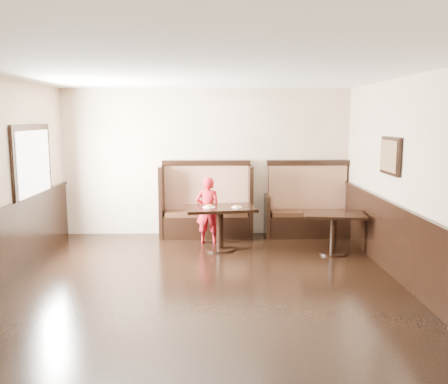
{
  "coord_description": "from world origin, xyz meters",
  "views": [
    {
      "loc": [
        0.15,
        -5.6,
        2.24
      ],
      "look_at": [
        0.32,
        2.35,
        1.0
      ],
      "focal_mm": 38.0,
      "sensor_mm": 36.0,
      "label": 1
    }
  ],
  "objects_px": {
    "table_neighbor": "(333,223)",
    "table_main": "(220,217)",
    "booth_neighbor": "(308,211)",
    "booth_main": "(206,209)",
    "child": "(208,210)"
  },
  "relations": [
    {
      "from": "booth_neighbor",
      "to": "child",
      "type": "xyz_separation_m",
      "value": [
        -1.91,
        -0.54,
        0.13
      ]
    },
    {
      "from": "booth_main",
      "to": "child",
      "type": "bearing_deg",
      "value": -85.7
    },
    {
      "from": "booth_main",
      "to": "table_main",
      "type": "xyz_separation_m",
      "value": [
        0.25,
        -0.99,
        0.05
      ]
    },
    {
      "from": "booth_neighbor",
      "to": "child",
      "type": "bearing_deg",
      "value": -164.15
    },
    {
      "from": "booth_main",
      "to": "table_neighbor",
      "type": "distance_m",
      "value": 2.48
    },
    {
      "from": "booth_main",
      "to": "booth_neighbor",
      "type": "relative_size",
      "value": 1.06
    },
    {
      "from": "table_neighbor",
      "to": "child",
      "type": "bearing_deg",
      "value": 168.37
    },
    {
      "from": "booth_neighbor",
      "to": "table_neighbor",
      "type": "distance_m",
      "value": 1.27
    },
    {
      "from": "booth_main",
      "to": "table_neighbor",
      "type": "xyz_separation_m",
      "value": [
        2.13,
        -1.26,
        -0.01
      ]
    },
    {
      "from": "table_main",
      "to": "booth_main",
      "type": "bearing_deg",
      "value": 95.29
    },
    {
      "from": "table_main",
      "to": "table_neighbor",
      "type": "distance_m",
      "value": 1.9
    },
    {
      "from": "booth_main",
      "to": "table_neighbor",
      "type": "height_order",
      "value": "booth_main"
    },
    {
      "from": "table_neighbor",
      "to": "child",
      "type": "xyz_separation_m",
      "value": [
        -2.09,
        0.71,
        0.09
      ]
    },
    {
      "from": "booth_neighbor",
      "to": "table_main",
      "type": "bearing_deg",
      "value": -149.88
    },
    {
      "from": "table_neighbor",
      "to": "table_main",
      "type": "bearing_deg",
      "value": 179.06
    }
  ]
}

